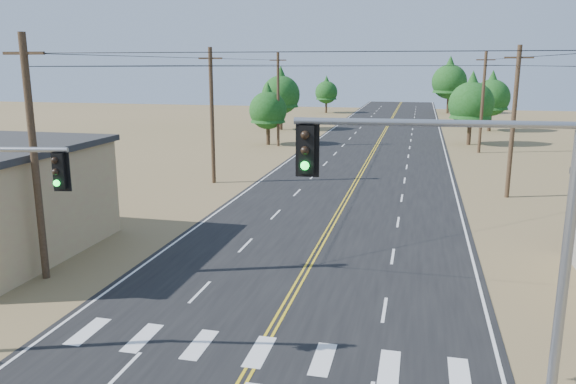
% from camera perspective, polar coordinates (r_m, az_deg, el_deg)
% --- Properties ---
extents(road, '(15.00, 200.00, 0.02)m').
position_cam_1_polar(road, '(38.62, 6.15, -0.35)').
color(road, black).
rests_on(road, ground).
extents(utility_pole_left_near, '(1.80, 0.30, 10.00)m').
position_cam_1_polar(utility_pole_left_near, '(24.75, -24.37, 3.19)').
color(utility_pole_left_near, '#4C3826').
rests_on(utility_pole_left_near, ground).
extents(utility_pole_left_mid, '(1.80, 0.30, 10.00)m').
position_cam_1_polar(utility_pole_left_mid, '(42.26, -7.73, 7.77)').
color(utility_pole_left_mid, '#4C3826').
rests_on(utility_pole_left_mid, ground).
extents(utility_pole_left_far, '(1.80, 0.30, 10.00)m').
position_cam_1_polar(utility_pole_left_far, '(61.31, -1.01, 9.43)').
color(utility_pole_left_far, '#4C3826').
rests_on(utility_pole_left_far, ground).
extents(utility_pole_right_mid, '(1.80, 0.30, 10.00)m').
position_cam_1_polar(utility_pole_right_mid, '(39.96, 21.92, 6.67)').
color(utility_pole_right_mid, '#4C3826').
rests_on(utility_pole_right_mid, ground).
extents(utility_pole_right_far, '(1.80, 0.30, 10.00)m').
position_cam_1_polar(utility_pole_right_far, '(59.75, 19.15, 8.64)').
color(utility_pole_right_far, '#4C3826').
rests_on(utility_pole_right_far, ground).
extents(signal_mast_right, '(6.56, 0.81, 7.68)m').
position_cam_1_polar(signal_mast_right, '(13.99, 19.35, -2.72)').
color(signal_mast_right, gray).
rests_on(signal_mast_right, ground).
extents(tree_left_near, '(4.15, 4.15, 6.92)m').
position_cam_1_polar(tree_left_near, '(62.53, -2.05, 8.68)').
color(tree_left_near, '#3F2D1E').
rests_on(tree_left_near, ground).
extents(tree_left_mid, '(5.17, 5.17, 8.61)m').
position_cam_1_polar(tree_left_mid, '(77.02, -0.74, 10.24)').
color(tree_left_mid, '#3F2D1E').
rests_on(tree_left_mid, ground).
extents(tree_left_far, '(4.08, 4.08, 6.80)m').
position_cam_1_polar(tree_left_far, '(104.59, 3.92, 10.30)').
color(tree_left_far, '#3F2D1E').
rests_on(tree_left_far, ground).
extents(tree_right_near, '(4.89, 4.89, 8.15)m').
position_cam_1_polar(tree_right_near, '(65.58, 18.15, 8.91)').
color(tree_right_near, '#3F2D1E').
rests_on(tree_right_near, ground).
extents(tree_right_mid, '(4.84, 4.84, 8.07)m').
position_cam_1_polar(tree_right_mid, '(80.17, 19.98, 9.35)').
color(tree_right_mid, '#3F2D1E').
rests_on(tree_right_mid, ground).
extents(tree_right_far, '(6.19, 6.19, 10.32)m').
position_cam_1_polar(tree_right_far, '(107.30, 16.09, 11.05)').
color(tree_right_far, '#3F2D1E').
rests_on(tree_right_far, ground).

